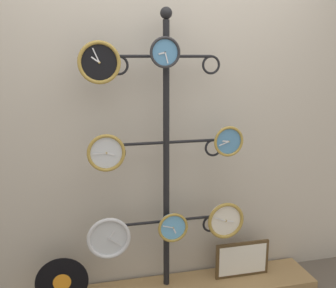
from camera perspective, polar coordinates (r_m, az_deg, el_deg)
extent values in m
cube|color=#BCB2A3|center=(2.77, -1.03, 6.57)|extent=(4.40, 0.04, 2.80)
cylinder|color=black|center=(2.69, -0.25, -2.93)|extent=(0.04, 0.04, 1.90)
sphere|color=black|center=(2.61, -0.27, 18.48)|extent=(0.08, 0.08, 0.08)
cylinder|color=black|center=(2.56, -3.70, 12.59)|extent=(0.31, 0.02, 0.02)
torus|color=black|center=(2.54, -7.16, 11.27)|extent=(0.13, 0.02, 0.13)
cylinder|color=black|center=(2.63, 3.07, 12.60)|extent=(0.31, 0.02, 0.02)
torus|color=black|center=(2.68, 6.27, 11.35)|extent=(0.13, 0.02, 0.13)
cylinder|color=black|center=(2.62, -3.85, 0.04)|extent=(0.34, 0.02, 0.02)
torus|color=black|center=(2.61, -7.49, -1.33)|extent=(0.13, 0.02, 0.13)
cylinder|color=black|center=(2.70, 3.24, 0.41)|extent=(0.34, 0.02, 0.02)
torus|color=black|center=(2.76, 6.58, -0.54)|extent=(0.13, 0.02, 0.13)
cylinder|color=black|center=(2.80, -3.64, -11.41)|extent=(0.33, 0.02, 0.02)
torus|color=black|center=(2.80, -7.08, -12.73)|extent=(0.13, 0.02, 0.13)
cylinder|color=black|center=(2.87, 3.07, -10.78)|extent=(0.33, 0.02, 0.02)
torus|color=black|center=(2.94, 6.24, -11.44)|extent=(0.13, 0.02, 0.13)
cylinder|color=black|center=(2.46, -9.97, 11.58)|extent=(0.24, 0.02, 0.24)
torus|color=#A58438|center=(2.44, -9.94, 11.57)|extent=(0.26, 0.02, 0.26)
cylinder|color=#A58438|center=(2.44, -9.94, 11.57)|extent=(0.01, 0.01, 0.01)
cube|color=silver|center=(2.44, -10.51, 11.94)|extent=(0.05, 0.00, 0.04)
cube|color=silver|center=(2.44, -10.42, 12.55)|extent=(0.04, 0.00, 0.09)
cylinder|color=#4C84B2|center=(2.50, -0.50, 13.15)|extent=(0.18, 0.02, 0.18)
torus|color=#262628|center=(2.49, -0.42, 13.16)|extent=(0.19, 0.02, 0.19)
cylinder|color=#262628|center=(2.49, -0.42, 13.16)|extent=(0.01, 0.01, 0.01)
cube|color=silver|center=(2.48, -0.89, 13.03)|extent=(0.04, 0.00, 0.02)
cube|color=silver|center=(2.49, -0.21, 12.38)|extent=(0.02, 0.00, 0.07)
cylinder|color=silver|center=(2.50, -8.97, -1.23)|extent=(0.22, 0.02, 0.22)
torus|color=#A58438|center=(2.49, -8.94, -1.31)|extent=(0.24, 0.02, 0.24)
cylinder|color=#A58438|center=(2.49, -8.94, -1.31)|extent=(0.01, 0.01, 0.01)
cube|color=silver|center=(2.49, -8.36, -1.46)|extent=(0.05, 0.00, 0.02)
cube|color=silver|center=(2.49, -9.92, -1.38)|extent=(0.09, 0.00, 0.01)
cylinder|color=#4C84B2|center=(2.69, 8.70, 0.43)|extent=(0.19, 0.02, 0.19)
torus|color=#A58438|center=(2.67, 8.82, 0.36)|extent=(0.21, 0.02, 0.21)
cylinder|color=#A58438|center=(2.67, 8.82, 0.36)|extent=(0.01, 0.01, 0.01)
cube|color=silver|center=(2.66, 8.38, 0.39)|extent=(0.05, 0.00, 0.01)
cube|color=silver|center=(2.66, 8.13, 0.06)|extent=(0.07, 0.00, 0.03)
cylinder|color=silver|center=(2.72, -8.61, -13.27)|extent=(0.26, 0.02, 0.26)
torus|color=silver|center=(2.70, -8.58, -13.41)|extent=(0.29, 0.03, 0.29)
cylinder|color=silver|center=(2.71, -8.58, -13.40)|extent=(0.02, 0.01, 0.02)
cube|color=silver|center=(2.69, -8.17, -12.90)|extent=(0.05, 0.00, 0.06)
cube|color=silver|center=(2.72, -7.66, -13.94)|extent=(0.09, 0.00, 0.07)
cylinder|color=#60A8DB|center=(2.78, 0.68, -11.94)|extent=(0.19, 0.02, 0.19)
torus|color=#A58438|center=(2.77, 0.76, -12.07)|extent=(0.21, 0.02, 0.21)
cylinder|color=#A58438|center=(2.77, 0.76, -12.07)|extent=(0.01, 0.01, 0.01)
cube|color=silver|center=(2.78, 0.96, -12.45)|extent=(0.03, 0.00, 0.05)
cube|color=silver|center=(2.76, 0.02, -11.95)|extent=(0.07, 0.00, 0.03)
cylinder|color=silver|center=(2.88, 8.29, -10.86)|extent=(0.24, 0.02, 0.24)
torus|color=#A58438|center=(2.86, 8.41, -10.97)|extent=(0.27, 0.02, 0.27)
cylinder|color=#A58438|center=(2.86, 8.41, -10.97)|extent=(0.01, 0.01, 0.01)
cube|color=silver|center=(2.88, 8.95, -11.01)|extent=(0.06, 0.00, 0.02)
cube|color=silver|center=(2.84, 7.58, -10.79)|extent=(0.09, 0.00, 0.04)
cylinder|color=black|center=(2.84, -15.12, -18.78)|extent=(0.35, 0.01, 0.35)
cylinder|color=orange|center=(2.83, -15.13, -18.83)|extent=(0.12, 0.00, 0.12)
cube|color=#4C381E|center=(3.13, 10.72, -16.11)|extent=(0.42, 0.02, 0.27)
cube|color=white|center=(3.12, 10.80, -16.20)|extent=(0.38, 0.00, 0.23)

